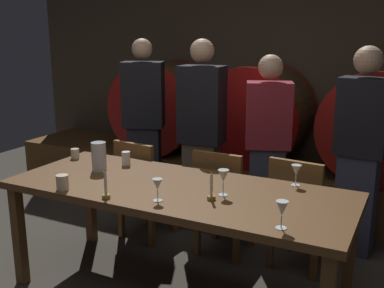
{
  "coord_description": "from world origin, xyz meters",
  "views": [
    {
      "loc": [
        1.45,
        -2.15,
        1.77
      ],
      "look_at": [
        -0.01,
        0.75,
        0.97
      ],
      "focal_mm": 42.98,
      "sensor_mm": 36.0,
      "label": 1
    }
  ],
  "objects_px": {
    "chair_right": "(299,208)",
    "guest_center_right": "(267,146)",
    "guest_far_right": "(360,150)",
    "pitcher": "(99,156)",
    "wine_barrel_center": "(259,114)",
    "wine_glass_far_right": "(282,209)",
    "cup_right": "(126,158)",
    "cup_center": "(62,182)",
    "candle_right": "(211,192)",
    "cup_left": "(75,154)",
    "wine_barrel_left": "(165,106)",
    "wine_barrel_right": "(379,124)",
    "chair_center": "(222,198)",
    "candle_left": "(106,190)",
    "wine_glass_center_left": "(223,177)",
    "wine_glass_center_right": "(296,171)",
    "guest_far_left": "(144,128)",
    "dining_table": "(177,197)",
    "guest_center_left": "(202,136)",
    "chair_left": "(142,185)",
    "wine_glass_far_left": "(157,185)"
  },
  "relations": [
    {
      "from": "cup_left",
      "to": "cup_center",
      "type": "relative_size",
      "value": 0.81
    },
    {
      "from": "guest_center_left",
      "to": "wine_glass_far_left",
      "type": "distance_m",
      "value": 1.36
    },
    {
      "from": "guest_far_right",
      "to": "pitcher",
      "type": "relative_size",
      "value": 7.91
    },
    {
      "from": "wine_barrel_left",
      "to": "candle_right",
      "type": "bearing_deg",
      "value": -53.34
    },
    {
      "from": "wine_barrel_center",
      "to": "wine_barrel_left",
      "type": "bearing_deg",
      "value": 180.0
    },
    {
      "from": "chair_right",
      "to": "guest_far_right",
      "type": "bearing_deg",
      "value": -118.55
    },
    {
      "from": "wine_barrel_center",
      "to": "cup_center",
      "type": "height_order",
      "value": "wine_barrel_center"
    },
    {
      "from": "wine_barrel_center",
      "to": "cup_right",
      "type": "bearing_deg",
      "value": -107.28
    },
    {
      "from": "guest_center_right",
      "to": "dining_table",
      "type": "bearing_deg",
      "value": 58.45
    },
    {
      "from": "guest_far_left",
      "to": "wine_glass_center_right",
      "type": "bearing_deg",
      "value": 133.75
    },
    {
      "from": "pitcher",
      "to": "guest_far_right",
      "type": "bearing_deg",
      "value": 34.37
    },
    {
      "from": "guest_far_right",
      "to": "cup_right",
      "type": "height_order",
      "value": "guest_far_right"
    },
    {
      "from": "wine_glass_far_right",
      "to": "pitcher",
      "type": "bearing_deg",
      "value": 164.97
    },
    {
      "from": "guest_far_right",
      "to": "wine_glass_center_left",
      "type": "height_order",
      "value": "guest_far_right"
    },
    {
      "from": "chair_center",
      "to": "guest_center_right",
      "type": "height_order",
      "value": "guest_center_right"
    },
    {
      "from": "chair_left",
      "to": "guest_far_right",
      "type": "relative_size",
      "value": 0.53
    },
    {
      "from": "guest_center_left",
      "to": "wine_glass_center_right",
      "type": "distance_m",
      "value": 1.21
    },
    {
      "from": "chair_right",
      "to": "wine_glass_far_right",
      "type": "relative_size",
      "value": 5.86
    },
    {
      "from": "wine_barrel_center",
      "to": "guest_center_right",
      "type": "relative_size",
      "value": 0.63
    },
    {
      "from": "wine_glass_far_right",
      "to": "guest_center_left",
      "type": "bearing_deg",
      "value": 129.14
    },
    {
      "from": "chair_right",
      "to": "guest_center_right",
      "type": "distance_m",
      "value": 0.71
    },
    {
      "from": "wine_barrel_left",
      "to": "chair_center",
      "type": "relative_size",
      "value": 1.14
    },
    {
      "from": "wine_barrel_left",
      "to": "wine_glass_center_right",
      "type": "distance_m",
      "value": 2.41
    },
    {
      "from": "wine_barrel_right",
      "to": "wine_glass_far_right",
      "type": "bearing_deg",
      "value": -96.54
    },
    {
      "from": "dining_table",
      "to": "guest_far_right",
      "type": "bearing_deg",
      "value": 50.89
    },
    {
      "from": "candle_left",
      "to": "cup_center",
      "type": "bearing_deg",
      "value": 179.41
    },
    {
      "from": "cup_left",
      "to": "candle_right",
      "type": "bearing_deg",
      "value": -14.63
    },
    {
      "from": "candle_right",
      "to": "cup_left",
      "type": "distance_m",
      "value": 1.41
    },
    {
      "from": "guest_center_left",
      "to": "guest_center_right",
      "type": "relative_size",
      "value": 1.08
    },
    {
      "from": "wine_barrel_left",
      "to": "wine_barrel_right",
      "type": "height_order",
      "value": "same"
    },
    {
      "from": "candle_left",
      "to": "candle_right",
      "type": "height_order",
      "value": "candle_left"
    },
    {
      "from": "guest_center_right",
      "to": "guest_far_right",
      "type": "relative_size",
      "value": 0.95
    },
    {
      "from": "chair_left",
      "to": "wine_glass_center_left",
      "type": "distance_m",
      "value": 1.29
    },
    {
      "from": "wine_barrel_center",
      "to": "candle_right",
      "type": "bearing_deg",
      "value": -79.05
    },
    {
      "from": "wine_barrel_center",
      "to": "wine_glass_far_right",
      "type": "distance_m",
      "value": 2.39
    },
    {
      "from": "wine_glass_center_left",
      "to": "wine_glass_center_right",
      "type": "xyz_separation_m",
      "value": [
        0.35,
        0.39,
        -0.02
      ]
    },
    {
      "from": "wine_barrel_right",
      "to": "wine_glass_center_left",
      "type": "relative_size",
      "value": 6.05
    },
    {
      "from": "dining_table",
      "to": "cup_right",
      "type": "xyz_separation_m",
      "value": [
        -0.59,
        0.27,
        0.12
      ]
    },
    {
      "from": "pitcher",
      "to": "cup_center",
      "type": "bearing_deg",
      "value": -83.09
    },
    {
      "from": "chair_left",
      "to": "dining_table",
      "type": "bearing_deg",
      "value": 144.0
    },
    {
      "from": "wine_barrel_center",
      "to": "wine_glass_center_left",
      "type": "height_order",
      "value": "wine_barrel_center"
    },
    {
      "from": "candle_right",
      "to": "cup_right",
      "type": "bearing_deg",
      "value": 156.61
    },
    {
      "from": "cup_left",
      "to": "chair_right",
      "type": "bearing_deg",
      "value": 15.46
    },
    {
      "from": "wine_barrel_right",
      "to": "chair_center",
      "type": "height_order",
      "value": "wine_barrel_right"
    },
    {
      "from": "wine_barrel_center",
      "to": "chair_center",
      "type": "height_order",
      "value": "wine_barrel_center"
    },
    {
      "from": "wine_barrel_right",
      "to": "chair_left",
      "type": "bearing_deg",
      "value": -144.54
    },
    {
      "from": "wine_barrel_center",
      "to": "chair_right",
      "type": "distance_m",
      "value": 1.46
    },
    {
      "from": "candle_left",
      "to": "dining_table",
      "type": "bearing_deg",
      "value": 53.5
    },
    {
      "from": "wine_barrel_center",
      "to": "wine_glass_far_left",
      "type": "xyz_separation_m",
      "value": [
        0.11,
        -2.17,
        -0.08
      ]
    },
    {
      "from": "chair_center",
      "to": "guest_far_left",
      "type": "relative_size",
      "value": 0.51
    }
  ]
}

